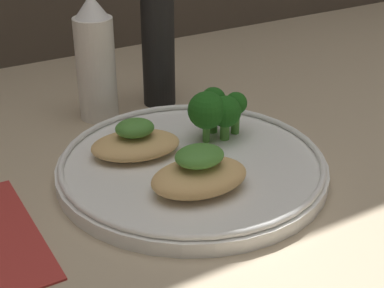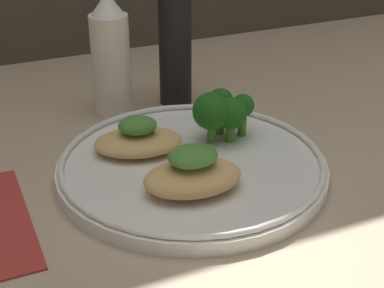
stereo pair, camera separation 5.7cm
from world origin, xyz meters
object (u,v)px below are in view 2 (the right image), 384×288
object	(u,v)px
sauce_bottle	(111,57)
pepper_grinder	(175,40)
plate	(192,165)
broccoli_bunch	(222,110)

from	to	relation	value
sauce_bottle	pepper_grinder	bearing A→B (deg)	-0.00
plate	broccoli_bunch	world-z (taller)	broccoli_bunch
broccoli_bunch	pepper_grinder	xyz separation A→B (cm)	(0.71, 14.33, 3.34)
plate	broccoli_bunch	xyz separation A→B (cm)	(4.82, 3.20, 3.79)
sauce_bottle	pepper_grinder	xyz separation A→B (cm)	(8.17, -0.00, 1.06)
plate	sauce_bottle	xyz separation A→B (cm)	(-2.64, 17.53, 6.07)
pepper_grinder	sauce_bottle	bearing A→B (deg)	180.00
plate	sauce_bottle	bearing A→B (deg)	98.55
plate	pepper_grinder	xyz separation A→B (cm)	(5.53, 17.53, 7.13)
plate	sauce_bottle	world-z (taller)	sauce_bottle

